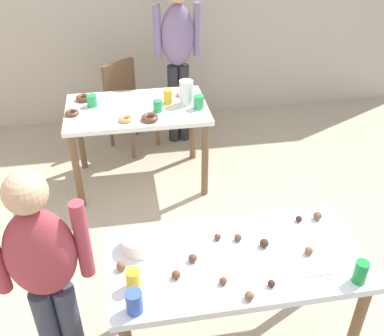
% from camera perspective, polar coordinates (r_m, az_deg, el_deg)
% --- Properties ---
extents(wall_back, '(6.40, 0.10, 2.60)m').
position_cam_1_polar(wall_back, '(4.95, -5.10, 20.72)').
color(wall_back, '#BCB2A3').
rests_on(wall_back, ground_plane).
extents(dining_table_near, '(1.31, 0.65, 0.75)m').
position_cam_1_polar(dining_table_near, '(2.40, 5.71, -13.05)').
color(dining_table_near, silver).
rests_on(dining_table_near, ground_plane).
extents(dining_table_far, '(1.19, 0.74, 0.75)m').
position_cam_1_polar(dining_table_far, '(3.85, -7.05, 6.41)').
color(dining_table_far, white).
rests_on(dining_table_far, ground_plane).
extents(chair_far_table, '(0.56, 0.56, 0.87)m').
position_cam_1_polar(chair_far_table, '(4.56, -8.35, 8.65)').
color(chair_far_table, brown).
rests_on(chair_far_table, ground_plane).
extents(person_girl_near, '(0.45, 0.23, 1.40)m').
position_cam_1_polar(person_girl_near, '(2.24, -18.32, -12.80)').
color(person_girl_near, '#383D4C').
rests_on(person_girl_near, ground_plane).
extents(person_adult_far, '(0.45, 0.23, 1.64)m').
position_cam_1_polar(person_adult_far, '(4.40, -1.86, 15.13)').
color(person_adult_far, '#28282D').
rests_on(person_adult_far, ground_plane).
extents(mixing_bowl, '(0.19, 0.19, 0.08)m').
position_cam_1_polar(mixing_bowl, '(2.35, -6.78, -9.47)').
color(mixing_bowl, white).
rests_on(mixing_bowl, dining_table_near).
extents(soda_can, '(0.07, 0.07, 0.12)m').
position_cam_1_polar(soda_can, '(2.30, 20.94, -12.42)').
color(soda_can, '#198438').
rests_on(soda_can, dining_table_near).
extents(fork_near, '(0.17, 0.02, 0.01)m').
position_cam_1_polar(fork_near, '(2.30, 15.71, -13.12)').
color(fork_near, silver).
rests_on(fork_near, dining_table_near).
extents(cup_near_0, '(0.07, 0.07, 0.11)m').
position_cam_1_polar(cup_near_0, '(2.15, -7.59, -14.05)').
color(cup_near_0, yellow).
rests_on(cup_near_0, dining_table_near).
extents(cup_near_1, '(0.08, 0.08, 0.12)m').
position_cam_1_polar(cup_near_1, '(2.06, -7.47, -16.77)').
color(cup_near_1, '#3351B2').
rests_on(cup_near_1, dining_table_near).
extents(cake_ball_0, '(0.05, 0.05, 0.05)m').
position_cam_1_polar(cake_ball_0, '(2.26, -9.12, -12.37)').
color(cake_ball_0, brown).
rests_on(cake_ball_0, dining_table_near).
extents(cake_ball_1, '(0.04, 0.04, 0.04)m').
position_cam_1_polar(cake_ball_1, '(2.40, 5.95, -8.93)').
color(cake_ball_1, brown).
rests_on(cake_ball_1, dining_table_near).
extents(cake_ball_2, '(0.04, 0.04, 0.04)m').
position_cam_1_polar(cake_ball_2, '(2.20, 10.22, -14.46)').
color(cake_ball_2, '#3D2319').
rests_on(cake_ball_2, dining_table_near).
extents(cake_ball_3, '(0.05, 0.05, 0.05)m').
position_cam_1_polar(cake_ball_3, '(2.27, 0.09, -11.55)').
color(cake_ball_3, brown).
rests_on(cake_ball_3, dining_table_near).
extents(cake_ball_4, '(0.05, 0.05, 0.05)m').
position_cam_1_polar(cake_ball_4, '(2.13, 7.41, -16.03)').
color(cake_ball_4, brown).
rests_on(cake_ball_4, dining_table_near).
extents(cake_ball_5, '(0.04, 0.04, 0.04)m').
position_cam_1_polar(cake_ball_5, '(2.39, 14.84, -10.30)').
color(cake_ball_5, brown).
rests_on(cake_ball_5, dining_table_near).
extents(cake_ball_6, '(0.04, 0.04, 0.04)m').
position_cam_1_polar(cake_ball_6, '(2.40, 3.32, -8.87)').
color(cake_ball_6, brown).
rests_on(cake_ball_6, dining_table_near).
extents(cake_ball_7, '(0.04, 0.04, 0.04)m').
position_cam_1_polar(cake_ball_7, '(2.20, -2.08, -13.59)').
color(cake_ball_7, brown).
rests_on(cake_ball_7, dining_table_near).
extents(cake_ball_8, '(0.04, 0.04, 0.04)m').
position_cam_1_polar(cake_ball_8, '(2.18, 4.05, -14.34)').
color(cake_ball_8, brown).
rests_on(cake_ball_8, dining_table_near).
extents(cake_ball_9, '(0.05, 0.05, 0.05)m').
position_cam_1_polar(cake_ball_9, '(2.62, 15.90, -5.94)').
color(cake_ball_9, brown).
rests_on(cake_ball_9, dining_table_near).
extents(cake_ball_10, '(0.05, 0.05, 0.05)m').
position_cam_1_polar(cake_ball_10, '(2.38, 9.30, -9.54)').
color(cake_ball_10, '#3D2319').
rests_on(cake_ball_10, dining_table_near).
extents(cake_ball_11, '(0.05, 0.05, 0.05)m').
position_cam_1_polar(cake_ball_11, '(2.46, -6.27, -7.68)').
color(cake_ball_11, '#3D2319').
rests_on(cake_ball_11, dining_table_near).
extents(cake_ball_12, '(0.04, 0.04, 0.04)m').
position_cam_1_polar(cake_ball_12, '(2.58, 13.63, -6.39)').
color(cake_ball_12, '#3D2319').
rests_on(cake_ball_12, dining_table_near).
extents(pitcher_far, '(0.12, 0.12, 0.21)m').
position_cam_1_polar(pitcher_far, '(3.80, -0.74, 9.74)').
color(pitcher_far, white).
rests_on(pitcher_far, dining_table_far).
extents(cup_far_0, '(0.08, 0.08, 0.12)m').
position_cam_1_polar(cup_far_0, '(3.83, -3.13, 9.19)').
color(cup_far_0, yellow).
rests_on(cup_far_0, dining_table_far).
extents(cup_far_1, '(0.09, 0.09, 0.11)m').
position_cam_1_polar(cup_far_1, '(3.73, 0.86, 8.49)').
color(cup_far_1, green).
rests_on(cup_far_1, dining_table_far).
extents(cup_far_2, '(0.07, 0.07, 0.10)m').
position_cam_1_polar(cup_far_2, '(3.69, -4.45, 7.98)').
color(cup_far_2, green).
rests_on(cup_far_2, dining_table_far).
extents(cup_far_3, '(0.09, 0.09, 0.10)m').
position_cam_1_polar(cup_far_3, '(3.87, -12.79, 8.48)').
color(cup_far_3, green).
rests_on(cup_far_3, dining_table_far).
extents(donut_far_0, '(0.12, 0.12, 0.03)m').
position_cam_1_polar(donut_far_0, '(3.77, -15.24, 6.86)').
color(donut_far_0, brown).
rests_on(donut_far_0, dining_table_far).
extents(donut_far_1, '(0.11, 0.11, 0.03)m').
position_cam_1_polar(donut_far_1, '(3.58, -8.54, 6.27)').
color(donut_far_1, gold).
rests_on(donut_far_1, dining_table_far).
extents(donut_far_2, '(0.11, 0.11, 0.03)m').
position_cam_1_polar(donut_far_2, '(3.99, -1.26, 9.55)').
color(donut_far_2, pink).
rests_on(donut_far_2, dining_table_far).
extents(donut_far_3, '(0.14, 0.14, 0.04)m').
position_cam_1_polar(donut_far_3, '(4.01, -13.81, 8.77)').
color(donut_far_3, brown).
rests_on(donut_far_3, dining_table_far).
extents(donut_far_4, '(0.14, 0.14, 0.04)m').
position_cam_1_polar(donut_far_4, '(3.57, -5.47, 6.46)').
color(donut_far_4, brown).
rests_on(donut_far_4, dining_table_far).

